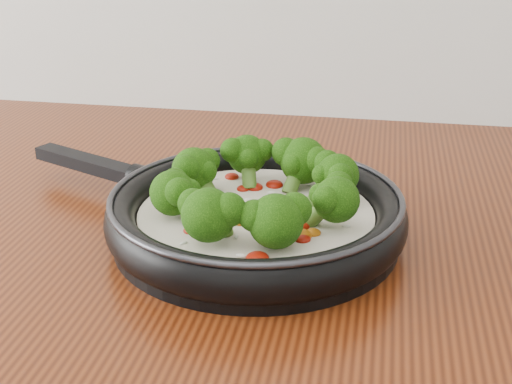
# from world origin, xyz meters

# --- Properties ---
(skillet) EXTENTS (0.47, 0.38, 0.08)m
(skillet) POSITION_xyz_m (0.08, 1.07, 0.93)
(skillet) COLOR black
(skillet) RESTS_ON counter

